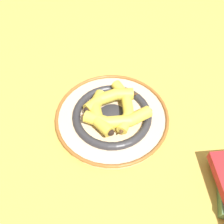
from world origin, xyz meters
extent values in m
plane|color=gold|center=(0.00, 0.00, 0.00)|extent=(2.80, 2.80, 0.00)
cylinder|color=beige|center=(-0.02, -0.01, 0.01)|extent=(0.32, 0.32, 0.02)
torus|color=#2D2D33|center=(-0.02, -0.01, 0.02)|extent=(0.23, 0.23, 0.02)
cylinder|color=#2D2D33|center=(-0.02, -0.01, 0.02)|extent=(0.09, 0.09, 0.00)
torus|color=#995B28|center=(-0.02, -0.01, 0.02)|extent=(0.34, 0.34, 0.01)
cylinder|color=yellow|center=(-0.05, -0.06, 0.05)|extent=(0.07, 0.04, 0.03)
cylinder|color=yellow|center=(0.01, -0.05, 0.05)|extent=(0.07, 0.06, 0.03)
cylinder|color=yellow|center=(0.06, -0.01, 0.05)|extent=(0.07, 0.07, 0.03)
sphere|color=yellow|center=(-0.02, -0.06, 0.05)|extent=(0.03, 0.03, 0.03)
sphere|color=yellow|center=(0.04, -0.03, 0.05)|extent=(0.03, 0.03, 0.03)
cone|color=#472D19|center=(-0.08, -0.05, 0.05)|extent=(0.03, 0.03, 0.03)
sphere|color=black|center=(0.08, 0.01, 0.05)|extent=(0.02, 0.02, 0.02)
cylinder|color=yellow|center=(0.03, -0.04, 0.05)|extent=(0.03, 0.06, 0.03)
cylinder|color=yellow|center=(0.02, 0.02, 0.05)|extent=(0.05, 0.07, 0.03)
cylinder|color=yellow|center=(-0.01, 0.07, 0.05)|extent=(0.07, 0.06, 0.03)
sphere|color=yellow|center=(0.03, -0.01, 0.05)|extent=(0.03, 0.03, 0.03)
sphere|color=yellow|center=(0.01, 0.05, 0.05)|extent=(0.03, 0.03, 0.03)
cone|color=#472D19|center=(0.03, -0.07, 0.05)|extent=(0.02, 0.03, 0.02)
sphere|color=black|center=(-0.04, 0.09, 0.05)|extent=(0.02, 0.02, 0.02)
cylinder|color=gold|center=(0.00, 0.06, 0.05)|extent=(0.06, 0.05, 0.04)
cylinder|color=gold|center=(-0.04, 0.03, 0.05)|extent=(0.06, 0.06, 0.04)
cylinder|color=gold|center=(-0.07, -0.01, 0.05)|extent=(0.05, 0.06, 0.04)
sphere|color=gold|center=(-0.02, 0.05, 0.05)|extent=(0.04, 0.04, 0.04)
sphere|color=gold|center=(-0.06, 0.01, 0.05)|extent=(0.04, 0.04, 0.04)
cone|color=#472D19|center=(0.02, 0.06, 0.05)|extent=(0.04, 0.04, 0.03)
sphere|color=black|center=(-0.09, -0.03, 0.05)|extent=(0.02, 0.02, 0.02)
cylinder|color=gold|center=(-0.07, 0.01, 0.05)|extent=(0.04, 0.05, 0.03)
cylinder|color=gold|center=(-0.06, -0.04, 0.05)|extent=(0.05, 0.06, 0.03)
cylinder|color=gold|center=(-0.02, -0.07, 0.05)|extent=(0.06, 0.06, 0.03)
sphere|color=gold|center=(-0.07, -0.01, 0.05)|extent=(0.03, 0.03, 0.03)
sphere|color=gold|center=(-0.05, -0.06, 0.05)|extent=(0.03, 0.03, 0.03)
cone|color=#472D19|center=(-0.07, 0.04, 0.05)|extent=(0.03, 0.03, 0.03)
sphere|color=black|center=(0.00, -0.09, 0.05)|extent=(0.02, 0.02, 0.02)
camera|label=1|loc=(0.11, -0.45, 0.63)|focal=42.00mm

